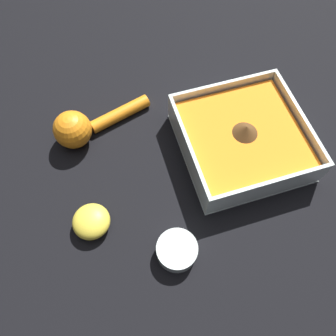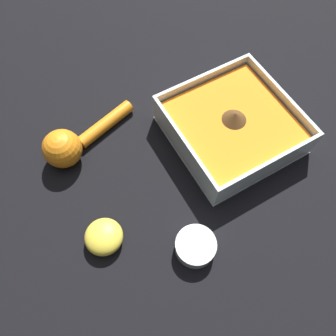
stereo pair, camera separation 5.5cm
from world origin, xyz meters
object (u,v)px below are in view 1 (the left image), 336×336
square_dish (242,140)px  spice_bowl (177,250)px  lemon_half (91,221)px  lemon_squeezer (82,127)px

square_dish → spice_bowl: 0.23m
lemon_half → square_dish: bearing=103.1°
spice_bowl → lemon_squeezer: size_ratio=0.35×
spice_bowl → lemon_squeezer: lemon_squeezer is taller
spice_bowl → lemon_half: size_ratio=1.05×
lemon_squeezer → lemon_half: size_ratio=3.05×
square_dish → lemon_half: square_dish is taller
lemon_squeezer → lemon_half: lemon_squeezer is taller
lemon_squeezer → spice_bowl: bearing=94.9°
lemon_squeezer → lemon_half: (0.18, -0.02, -0.01)m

